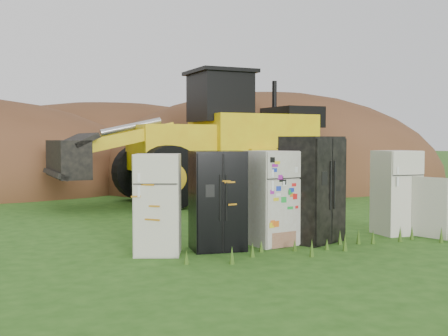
# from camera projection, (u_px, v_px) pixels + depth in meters

# --- Properties ---
(ground) EXTENTS (120.00, 120.00, 0.00)m
(ground) POSITION_uv_depth(u_px,v_px,m) (293.00, 242.00, 10.08)
(ground) COLOR #275516
(ground) RESTS_ON ground
(fridge_leftmost) EXTENTS (0.93, 0.91, 1.62)m
(fridge_leftmost) POSITION_uv_depth(u_px,v_px,m) (158.00, 204.00, 9.03)
(fridge_leftmost) COLOR beige
(fridge_leftmost) RESTS_ON ground
(fridge_black_side) EXTENTS (0.96, 0.81, 1.66)m
(fridge_black_side) POSITION_uv_depth(u_px,v_px,m) (217.00, 200.00, 9.41)
(fridge_black_side) COLOR black
(fridge_black_side) RESTS_ON ground
(fridge_sticker) EXTENTS (0.83, 0.78, 1.65)m
(fridge_sticker) POSITION_uv_depth(u_px,v_px,m) (271.00, 198.00, 9.85)
(fridge_sticker) COLOR silver
(fridge_sticker) RESTS_ON ground
(fridge_dark_mid) EXTENTS (1.21, 1.11, 1.91)m
(fridge_dark_mid) POSITION_uv_depth(u_px,v_px,m) (312.00, 189.00, 10.14)
(fridge_dark_mid) COLOR black
(fridge_dark_mid) RESTS_ON ground
(fridge_open_door) EXTENTS (0.78, 0.73, 1.63)m
(fridge_open_door) POSITION_uv_depth(u_px,v_px,m) (396.00, 192.00, 10.95)
(fridge_open_door) COLOR beige
(fridge_open_door) RESTS_ON ground
(wheel_loader) EXTENTS (8.09, 3.39, 3.89)m
(wheel_loader) POSITION_uv_depth(u_px,v_px,m) (189.00, 136.00, 16.32)
(wheel_loader) COLOR yellow
(wheel_loader) RESTS_ON ground
(dirt_mound_right) EXTENTS (15.37, 11.27, 7.51)m
(dirt_mound_right) POSITION_uv_depth(u_px,v_px,m) (272.00, 184.00, 23.05)
(dirt_mound_right) COLOR #4C2D18
(dirt_mound_right) RESTS_ON ground
(dirt_mound_back) EXTENTS (18.51, 12.34, 7.09)m
(dirt_mound_back) POSITION_uv_depth(u_px,v_px,m) (112.00, 179.00, 26.20)
(dirt_mound_back) COLOR #4C2D18
(dirt_mound_back) RESTS_ON ground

